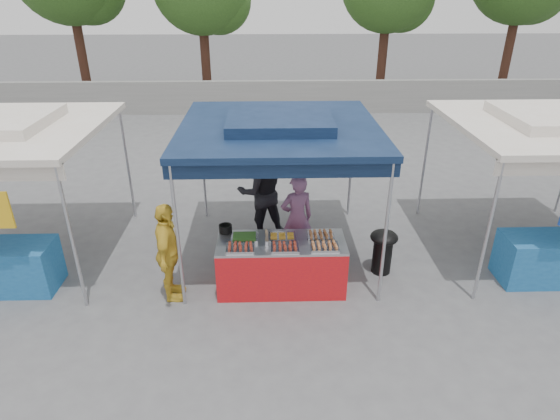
{
  "coord_description": "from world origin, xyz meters",
  "views": [
    {
      "loc": [
        -0.2,
        -6.38,
        4.48
      ],
      "look_at": [
        0.0,
        0.6,
        1.05
      ],
      "focal_mm": 30.0,
      "sensor_mm": 36.0,
      "label": 1
    }
  ],
  "objects_px": {
    "cooking_pot": "(226,229)",
    "wok_burner": "(383,248)",
    "helper_man": "(261,191)",
    "customer_person": "(168,253)",
    "vendor_table": "(281,265)",
    "vendor_woman": "(297,218)"
  },
  "relations": [
    {
      "from": "vendor_woman",
      "to": "customer_person",
      "type": "xyz_separation_m",
      "value": [
        -2.0,
        -1.11,
        0.01
      ]
    },
    {
      "from": "vendor_table",
      "to": "vendor_woman",
      "type": "relative_size",
      "value": 1.26
    },
    {
      "from": "vendor_table",
      "to": "wok_burner",
      "type": "xyz_separation_m",
      "value": [
        1.72,
        0.41,
        0.04
      ]
    },
    {
      "from": "vendor_table",
      "to": "customer_person",
      "type": "relative_size",
      "value": 1.25
    },
    {
      "from": "cooking_pot",
      "to": "wok_burner",
      "type": "relative_size",
      "value": 0.27
    },
    {
      "from": "vendor_table",
      "to": "wok_burner",
      "type": "bearing_deg",
      "value": 13.32
    },
    {
      "from": "helper_man",
      "to": "cooking_pot",
      "type": "bearing_deg",
      "value": 54.29
    },
    {
      "from": "helper_man",
      "to": "wok_burner",
      "type": "bearing_deg",
      "value": 132.53
    },
    {
      "from": "vendor_table",
      "to": "helper_man",
      "type": "distance_m",
      "value": 1.85
    },
    {
      "from": "helper_man",
      "to": "vendor_woman",
      "type": "bearing_deg",
      "value": 111.67
    },
    {
      "from": "vendor_table",
      "to": "vendor_woman",
      "type": "height_order",
      "value": "vendor_woman"
    },
    {
      "from": "cooking_pot",
      "to": "helper_man",
      "type": "distance_m",
      "value": 1.53
    },
    {
      "from": "cooking_pot",
      "to": "customer_person",
      "type": "relative_size",
      "value": 0.13
    },
    {
      "from": "vendor_woman",
      "to": "helper_man",
      "type": "relative_size",
      "value": 0.86
    },
    {
      "from": "customer_person",
      "to": "vendor_table",
      "type": "bearing_deg",
      "value": -86.5
    },
    {
      "from": "vendor_table",
      "to": "cooking_pot",
      "type": "distance_m",
      "value": 1.06
    },
    {
      "from": "wok_burner",
      "to": "vendor_table",
      "type": "bearing_deg",
      "value": -151.04
    },
    {
      "from": "helper_man",
      "to": "customer_person",
      "type": "height_order",
      "value": "helper_man"
    },
    {
      "from": "vendor_table",
      "to": "wok_burner",
      "type": "height_order",
      "value": "vendor_table"
    },
    {
      "from": "cooking_pot",
      "to": "customer_person",
      "type": "bearing_deg",
      "value": -146.35
    },
    {
      "from": "wok_burner",
      "to": "customer_person",
      "type": "xyz_separation_m",
      "value": [
        -3.43,
        -0.62,
        0.34
      ]
    },
    {
      "from": "customer_person",
      "to": "helper_man",
      "type": "bearing_deg",
      "value": -38.93
    }
  ]
}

